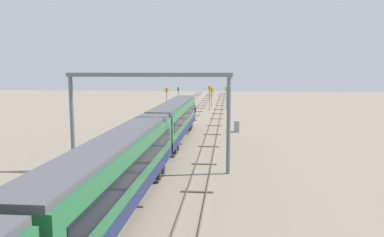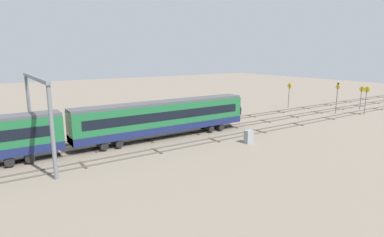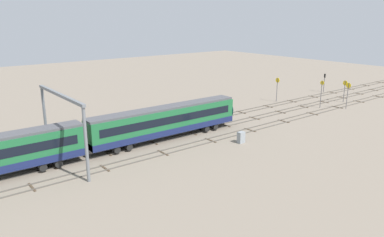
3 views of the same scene
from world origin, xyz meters
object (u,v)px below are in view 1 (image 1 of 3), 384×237
overhead_gantry (148,101)px  speed_sign_distant_end (167,96)px  speed_sign_far_trackside (212,94)px  speed_sign_mid_trackside (209,95)px  relay_cabinet (237,126)px  speed_sign_near_foreground (227,94)px  signal_light_trackside_approach (178,93)px

overhead_gantry → speed_sign_distant_end: overhead_gantry is taller
speed_sign_distant_end → speed_sign_far_trackside: bearing=-39.9°
speed_sign_mid_trackside → relay_cabinet: bearing=-168.9°
speed_sign_far_trackside → relay_cabinet: size_ratio=2.80×
speed_sign_near_foreground → speed_sign_far_trackside: (5.17, 3.61, -0.34)m
overhead_gantry → speed_sign_far_trackside: 58.48m
speed_sign_near_foreground → signal_light_trackside_approach: speed_sign_near_foreground is taller
signal_light_trackside_approach → relay_cabinet: bearing=-161.5°
speed_sign_far_trackside → overhead_gantry: bearing=177.3°
overhead_gantry → speed_sign_distant_end: (47.52, 6.24, -2.92)m
speed_sign_near_foreground → relay_cabinet: bearing=-176.8°
speed_sign_far_trackside → speed_sign_distant_end: speed_sign_distant_end is taller
speed_sign_mid_trackside → speed_sign_near_foreground: bearing=-49.5°
speed_sign_near_foreground → signal_light_trackside_approach: (11.48, 12.46, -0.54)m
relay_cabinet → speed_sign_near_foreground: bearing=3.2°
overhead_gantry → relay_cabinet: 24.42m
speed_sign_mid_trackside → signal_light_trackside_approach: (14.65, 8.75, -0.52)m
overhead_gantry → signal_light_trackside_approach: bearing=5.3°
speed_sign_mid_trackside → overhead_gantry: bearing=176.9°
overhead_gantry → speed_sign_near_foreground: (53.15, -6.41, -2.88)m
speed_sign_mid_trackside → speed_sign_distant_end: size_ratio=1.06×
speed_sign_far_trackside → speed_sign_distant_end: (-10.80, 9.04, 0.30)m
relay_cabinet → overhead_gantry: bearing=160.1°
signal_light_trackside_approach → relay_cabinet: 44.61m
speed_sign_mid_trackside → speed_sign_distant_end: speed_sign_mid_trackside is taller
overhead_gantry → speed_sign_mid_trackside: bearing=-3.1°
speed_sign_distant_end → signal_light_trackside_approach: bearing=-0.6°
speed_sign_mid_trackside → signal_light_trackside_approach: bearing=30.9°
speed_sign_mid_trackside → relay_cabinet: speed_sign_mid_trackside is taller
speed_sign_far_trackside → speed_sign_distant_end: 14.09m
overhead_gantry → relay_cabinet: (22.37, -8.10, -5.48)m
speed_sign_near_foreground → signal_light_trackside_approach: bearing=47.3°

